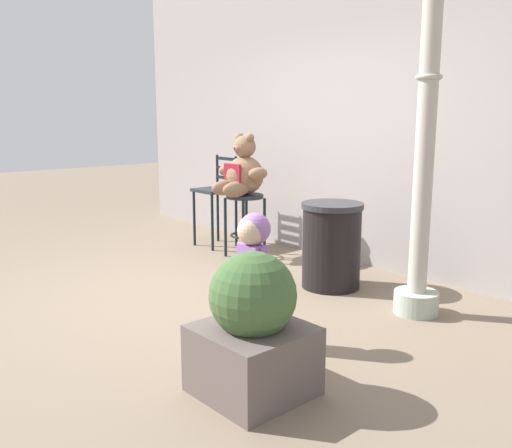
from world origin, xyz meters
TOP-DOWN VIEW (x-y plane):
  - ground_plane at (0.00, 0.00)m, footprint 24.00×24.00m
  - building_wall at (0.00, 2.27)m, footprint 7.14×0.30m
  - bar_stool_with_teddy at (-0.67, 1.41)m, footprint 0.41×0.41m
  - teddy_bear at (-0.67, 1.38)m, footprint 0.65×0.58m
  - child_walking at (1.20, -0.11)m, footprint 0.29×0.23m
  - trash_bin at (0.70, 1.28)m, footprint 0.56×0.56m
  - lamppost at (1.61, 1.26)m, footprint 0.35×0.35m
  - bar_chair_empty at (-1.32, 1.52)m, footprint 0.42×0.42m
  - planter_with_shrub at (1.71, -0.57)m, footprint 0.58×0.58m

SIDE VIEW (x-z plane):
  - ground_plane at x=0.00m, z-range 0.00..0.00m
  - planter_with_shrub at x=1.71m, z-range -0.03..0.79m
  - trash_bin at x=0.70m, z-range 0.00..0.78m
  - bar_stool_with_teddy at x=-0.67m, z-range 0.16..0.86m
  - bar_chair_empty at x=-1.32m, z-range 0.09..1.16m
  - child_walking at x=1.20m, z-range 0.21..1.13m
  - teddy_bear at x=-0.67m, z-range 0.61..1.27m
  - lamppost at x=1.61m, z-range -0.30..2.87m
  - building_wall at x=0.00m, z-range 0.00..3.88m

